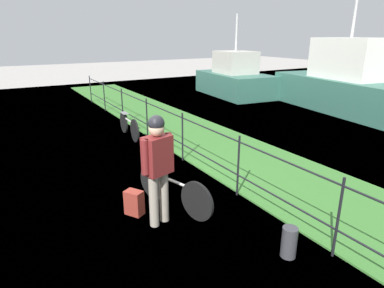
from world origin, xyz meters
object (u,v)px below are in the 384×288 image
at_px(wooden_crate, 157,160).
at_px(moored_boat_mid, 235,79).
at_px(bicycle_main, 173,190).
at_px(mooring_bollard, 289,242).
at_px(backpack_on_paving, 134,203).
at_px(cyclist_person, 158,161).
at_px(terrier_dog, 158,148).
at_px(bicycle_parked, 129,125).
at_px(moored_boat_far, 345,85).

height_order(wooden_crate, moored_boat_mid, moored_boat_mid).
height_order(bicycle_main, moored_boat_mid, moored_boat_mid).
height_order(wooden_crate, mooring_bollard, wooden_crate).
height_order(bicycle_main, mooring_bollard, bicycle_main).
height_order(wooden_crate, backpack_on_paving, wooden_crate).
xyz_separation_m(wooden_crate, cyclist_person, (0.64, -0.28, 0.24)).
relative_size(terrier_dog, bicycle_parked, 0.20).
distance_m(bicycle_parked, moored_boat_mid, 7.79).
height_order(wooden_crate, terrier_dog, terrier_dog).
relative_size(bicycle_main, cyclist_person, 0.95).
bearing_deg(cyclist_person, bicycle_main, 127.07).
distance_m(terrier_dog, bicycle_parked, 4.04).
height_order(wooden_crate, bicycle_parked, wooden_crate).
height_order(wooden_crate, cyclist_person, cyclist_person).
distance_m(backpack_on_paving, moored_boat_mid, 11.42).
bearing_deg(bicycle_parked, wooden_crate, -13.24).
xyz_separation_m(backpack_on_paving, moored_boat_mid, (-8.00, 8.13, 0.55)).
bearing_deg(moored_boat_far, terrier_dog, -71.46).
distance_m(bicycle_main, cyclist_person, 0.82).
height_order(cyclist_person, mooring_bollard, cyclist_person).
bearing_deg(bicycle_parked, cyclist_person, -14.78).
bearing_deg(backpack_on_paving, bicycle_main, -134.88).
distance_m(terrier_dog, mooring_bollard, 2.46).
bearing_deg(bicycle_main, cyclist_person, -52.93).
bearing_deg(backpack_on_paving, moored_boat_far, -102.83).
relative_size(bicycle_main, backpack_on_paving, 3.99).
height_order(bicycle_main, moored_boat_far, moored_boat_far).
xyz_separation_m(cyclist_person, moored_boat_mid, (-8.44, 7.90, -0.25)).
xyz_separation_m(wooden_crate, terrier_dog, (0.02, 0.01, 0.21)).
distance_m(backpack_on_paving, mooring_bollard, 2.41).
relative_size(wooden_crate, cyclist_person, 0.22).
distance_m(cyclist_person, moored_boat_mid, 11.56).
xyz_separation_m(backpack_on_paving, moored_boat_far, (-3.20, 9.53, 0.76)).
xyz_separation_m(terrier_dog, moored_boat_far, (-3.02, 9.01, -0.01)).
xyz_separation_m(bicycle_main, terrier_dog, (-0.33, -0.10, 0.63)).
height_order(backpack_on_paving, bicycle_parked, bicycle_parked).
height_order(bicycle_main, cyclist_person, cyclist_person).
xyz_separation_m(terrier_dog, mooring_bollard, (2.19, 0.80, -0.76)).
bearing_deg(cyclist_person, bicycle_parked, 165.22).
xyz_separation_m(bicycle_main, moored_boat_mid, (-8.15, 7.51, 0.41)).
distance_m(bicycle_parked, moored_boat_far, 8.18).
bearing_deg(backpack_on_paving, wooden_crate, -99.58).
distance_m(cyclist_person, moored_boat_far, 9.99).
bearing_deg(terrier_dog, mooring_bollard, 20.03).
height_order(bicycle_main, wooden_crate, wooden_crate).
relative_size(backpack_on_paving, bicycle_parked, 0.25).
relative_size(wooden_crate, moored_boat_far, 0.06).
xyz_separation_m(terrier_dog, bicycle_parked, (-3.88, 0.90, -0.64)).
bearing_deg(moored_boat_far, bicycle_main, -69.39).
distance_m(cyclist_person, backpack_on_paving, 0.94).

